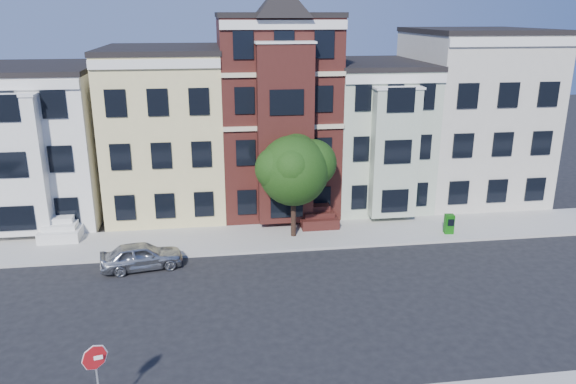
{
  "coord_description": "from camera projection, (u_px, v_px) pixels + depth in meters",
  "views": [
    {
      "loc": [
        -4.22,
        -21.45,
        12.28
      ],
      "look_at": [
        -0.69,
        3.51,
        4.2
      ],
      "focal_mm": 35.0,
      "sensor_mm": 36.0,
      "label": 1
    }
  ],
  "objects": [
    {
      "name": "house_brown",
      "position": [
        275.0,
        114.0,
        36.37
      ],
      "size": [
        7.0,
        9.0,
        12.0
      ],
      "primitive_type": "cube",
      "color": "#391511",
      "rests_on": "ground"
    },
    {
      "name": "newspaper_box",
      "position": [
        449.0,
        224.0,
        32.19
      ],
      "size": [
        0.55,
        0.5,
        1.12
      ],
      "primitive_type": "cube",
      "rotation": [
        0.0,
        0.0,
        -0.11
      ],
      "color": "#105E0E",
      "rests_on": "far_sidewalk"
    },
    {
      "name": "street_tree",
      "position": [
        294.0,
        175.0,
        30.89
      ],
      "size": [
        7.37,
        7.37,
        7.17
      ],
      "primitive_type": null,
      "rotation": [
        0.0,
        0.0,
        0.22
      ],
      "color": "#234615",
      "rests_on": "far_sidewalk"
    },
    {
      "name": "house_green",
      "position": [
        371.0,
        134.0,
        37.7
      ],
      "size": [
        6.0,
        9.0,
        9.0
      ],
      "primitive_type": "cube",
      "color": "#A9B79E",
      "rests_on": "ground"
    },
    {
      "name": "house_white",
      "position": [
        36.0,
        144.0,
        34.84
      ],
      "size": [
        8.0,
        9.0,
        9.0
      ],
      "primitive_type": "cube",
      "color": "silver",
      "rests_on": "ground"
    },
    {
      "name": "stop_sign",
      "position": [
        97.0,
        379.0,
        17.03
      ],
      "size": [
        0.84,
        0.3,
        3.04
      ],
      "primitive_type": null,
      "rotation": [
        0.0,
        0.0,
        0.22
      ],
      "color": "#A60F13",
      "rests_on": "near_sidewalk"
    },
    {
      "name": "house_yellow",
      "position": [
        166.0,
        132.0,
        35.75
      ],
      "size": [
        7.0,
        9.0,
        10.0
      ],
      "primitive_type": "cube",
      "color": "beige",
      "rests_on": "ground"
    },
    {
      "name": "ground",
      "position": [
        315.0,
        307.0,
        24.53
      ],
      "size": [
        120.0,
        120.0,
        0.0
      ],
      "primitive_type": "plane",
      "color": "black"
    },
    {
      "name": "parked_car",
      "position": [
        142.0,
        256.0,
        28.02
      ],
      "size": [
        4.24,
        2.28,
        1.37
      ],
      "primitive_type": "imported",
      "rotation": [
        0.0,
        0.0,
        1.74
      ],
      "color": "#9EA0A6",
      "rests_on": "ground"
    },
    {
      "name": "far_sidewalk",
      "position": [
        289.0,
        236.0,
        32.05
      ],
      "size": [
        60.0,
        4.0,
        0.15
      ],
      "primitive_type": "cube",
      "color": "#9E9B93",
      "rests_on": "ground"
    },
    {
      "name": "house_cream",
      "position": [
        471.0,
        117.0,
        38.32
      ],
      "size": [
        8.0,
        9.0,
        11.0
      ],
      "primitive_type": "cube",
      "color": "beige",
      "rests_on": "ground"
    }
  ]
}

